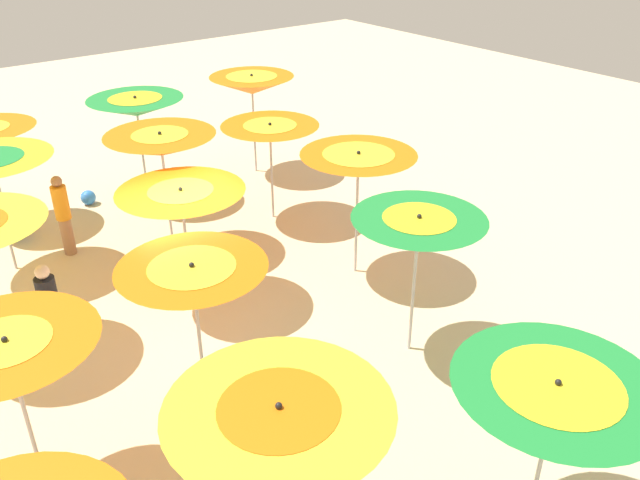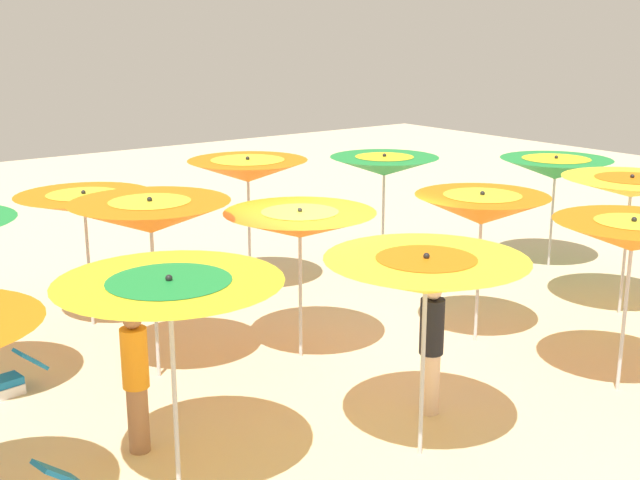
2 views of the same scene
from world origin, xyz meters
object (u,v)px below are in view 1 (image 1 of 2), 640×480
Objects in this scene: beach_umbrella_3 at (9,355)px; beachgoer_0 at (63,214)px; lounger_2 at (157,199)px; beachgoer_1 at (51,312)px; beach_umbrella_9 at (279,420)px; beach_umbrella_10 at (252,85)px; beach_umbrella_8 at (193,281)px; beach_umbrella_13 at (418,228)px; beach_ball at (88,198)px; lounger_0 at (10,225)px; beach_umbrella_11 at (270,132)px; beach_umbrella_12 at (358,164)px; beach_umbrella_14 at (555,399)px; beach_umbrella_6 at (161,145)px; beach_umbrella_7 at (182,200)px; beach_umbrella_5 at (136,107)px.

beach_umbrella_3 is 1.39× the size of beachgoer_0.
beachgoer_1 reaches higher than lounger_2.
beach_umbrella_9 is 0.93× the size of beach_umbrella_10.
beach_umbrella_8 is 1.37× the size of beachgoer_1.
beach_umbrella_13 is at bearing -105.49° from beach_umbrella_10.
beach_ball is at bearing 40.46° from lounger_2.
beach_umbrella_10 is at bearing -102.13° from lounger_0.
beach_umbrella_11 is 2.97m from beach_umbrella_12.
beach_ball is at bearing 133.57° from beach_umbrella_11.
beach_umbrella_12 is 6.10m from beach_umbrella_14.
beach_umbrella_8 is 7.48m from lounger_0.
beach_umbrella_12 reaches higher than beach_umbrella_3.
beach_umbrella_12 is at bearing -51.67° from beach_umbrella_6.
beach_ball is at bearing -171.40° from beachgoer_1.
beach_umbrella_8 is 1.04× the size of beach_umbrella_14.
beach_umbrella_11 is at bearing 88.23° from beach_umbrella_12.
beach_umbrella_11 is 0.92× the size of beach_umbrella_13.
beach_umbrella_14 is 11.83m from lounger_0.
beach_umbrella_14 is (-1.34, -3.27, -0.20)m from beach_umbrella_13.
beach_umbrella_12 is (2.38, -3.01, -0.03)m from beach_umbrella_6.
beach_umbrella_12 is 7.11× the size of beach_ball.
beach_umbrella_10 is at bearing 58.50° from beach_umbrella_9.
beach_umbrella_12 is (3.00, -1.03, 0.24)m from beach_umbrella_7.
beach_umbrella_13 is 9.03m from beach_ball.
beach_umbrella_9 is 1.39× the size of beachgoer_1.
lounger_0 is (-0.71, 7.21, -1.86)m from beach_umbrella_8.
beach_umbrella_5 is at bearing 56.90° from beach_umbrella_3.
beach_umbrella_12 is at bearing -73.02° from beach_umbrella_5.
beachgoer_0 reaches higher than lounger_0.
beach_umbrella_5 reaches higher than beach_umbrella_3.
beach_umbrella_13 is at bearing -58.55° from beach_umbrella_7.
beach_umbrella_13 is at bearing 67.69° from beach_umbrella_14.
beach_umbrella_8 is 0.91× the size of beach_umbrella_10.
beach_umbrella_10 is 4.79m from beach_ball.
beach_ball is (1.77, 10.50, -1.98)m from beach_umbrella_9.
lounger_0 is at bearing 150.49° from beach_umbrella_11.
beach_umbrella_3 is 7.82m from lounger_0.
beach_umbrella_7 is at bearing 96.38° from beach_umbrella_14.
beach_umbrella_3 is 6.77× the size of beach_ball.
beach_umbrella_11 is at bearing 31.92° from beach_umbrella_7.
beach_umbrella_12 is 5.98m from beachgoer_0.
beach_umbrella_11 is at bearing -129.30° from lounger_0.
beach_umbrella_13 is (1.47, -5.40, -0.07)m from beach_umbrella_6.
beach_umbrella_8 is 2.88m from beachgoer_1.
beach_ball is (3.50, 7.83, -1.94)m from beach_umbrella_3.
beach_umbrella_3 is at bearing -123.10° from beach_umbrella_5.
beach_umbrella_14 reaches higher than beachgoer_0.
beach_umbrella_12 is at bearing 68.35° from beach_umbrella_14.
beach_umbrella_7 is at bearing -148.08° from beach_umbrella_11.
beach_umbrella_8 is 7.95m from beach_ball.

